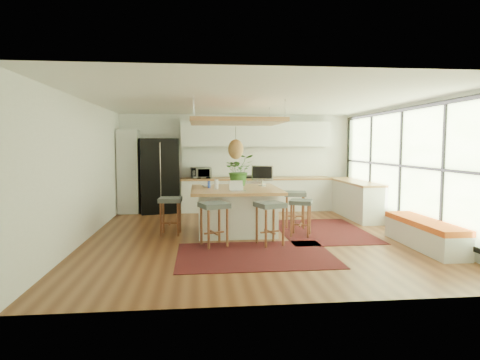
{
  "coord_description": "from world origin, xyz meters",
  "views": [
    {
      "loc": [
        -1.06,
        -7.91,
        1.83
      ],
      "look_at": [
        -0.2,
        0.5,
        1.1
      ],
      "focal_mm": 30.01,
      "sensor_mm": 36.0,
      "label": 1
    }
  ],
  "objects": [
    {
      "name": "back_counter_top",
      "position": [
        0.55,
        3.18,
        0.9
      ],
      "size": [
        4.24,
        0.64,
        0.05
      ],
      "primitive_type": "cube",
      "color": "#975F35",
      "rests_on": "back_counter_base"
    },
    {
      "name": "rug_near",
      "position": [
        -0.14,
        -1.41,
        0.01
      ],
      "size": [
        2.6,
        1.8,
        0.01
      ],
      "primitive_type": "cube",
      "color": "black",
      "rests_on": "floor"
    },
    {
      "name": "stool_near_right",
      "position": [
        0.23,
        -0.73,
        0.35
      ],
      "size": [
        0.59,
        0.59,
        0.79
      ],
      "primitive_type": null,
      "rotation": [
        0.0,
        0.0,
        0.33
      ],
      "color": "#414848",
      "rests_on": "floor"
    },
    {
      "name": "window_bench",
      "position": [
        2.95,
        -1.2,
        0.25
      ],
      "size": [
        0.52,
        2.0,
        0.5
      ],
      "primitive_type": null,
      "color": "silver",
      "rests_on": "floor"
    },
    {
      "name": "range",
      "position": [
        0.3,
        3.18,
        0.5
      ],
      "size": [
        0.76,
        0.62,
        1.0
      ],
      "primitive_type": null,
      "color": "#A5A5AA",
      "rests_on": "floor"
    },
    {
      "name": "ceiling",
      "position": [
        0.0,
        0.0,
        2.7
      ],
      "size": [
        7.0,
        7.0,
        0.0
      ],
      "primitive_type": "plane",
      "rotation": [
        3.14,
        0.0,
        0.0
      ],
      "color": "white",
      "rests_on": "ground"
    },
    {
      "name": "wall_back",
      "position": [
        0.0,
        3.5,
        1.35
      ],
      "size": [
        6.5,
        0.0,
        6.5
      ],
      "primitive_type": "plane",
      "rotation": [
        1.57,
        0.0,
        0.0
      ],
      "color": "silver",
      "rests_on": "ground"
    },
    {
      "name": "ceiling_panel",
      "position": [
        -0.3,
        0.4,
        2.05
      ],
      "size": [
        1.86,
        1.86,
        0.8
      ],
      "primitive_type": null,
      "color": "#975F35",
      "rests_on": "ceiling"
    },
    {
      "name": "pantry",
      "position": [
        -2.95,
        3.18,
        1.12
      ],
      "size": [
        0.55,
        0.6,
        2.25
      ],
      "primitive_type": "cube",
      "color": "silver",
      "rests_on": "floor"
    },
    {
      "name": "back_counter_base",
      "position": [
        0.55,
        3.18,
        0.44
      ],
      "size": [
        4.2,
        0.6,
        0.88
      ],
      "primitive_type": "cube",
      "color": "silver",
      "rests_on": "floor"
    },
    {
      "name": "backsplash",
      "position": [
        0.55,
        3.48,
        1.35
      ],
      "size": [
        4.2,
        0.02,
        0.8
      ],
      "primitive_type": "cube",
      "color": "white",
      "rests_on": "wall_back"
    },
    {
      "name": "monitor",
      "position": [
        0.34,
        0.89,
        1.19
      ],
      "size": [
        0.53,
        0.38,
        0.46
      ],
      "primitive_type": null,
      "rotation": [
        0.0,
        0.0,
        -0.45
      ],
      "color": "#A5A5AA",
      "rests_on": "island"
    },
    {
      "name": "island_bottle_1",
      "position": [
        -0.7,
        0.32,
        1.03
      ],
      "size": [
        0.07,
        0.07,
        0.19
      ],
      "primitive_type": "cylinder",
      "color": "silver",
      "rests_on": "island"
    },
    {
      "name": "island_plant",
      "position": [
        -0.18,
        0.9,
        1.21
      ],
      "size": [
        0.72,
        0.78,
        0.55
      ],
      "primitive_type": "imported",
      "rotation": [
        0.0,
        0.0,
        0.13
      ],
      "color": "#1E4C19",
      "rests_on": "island"
    },
    {
      "name": "stool_right_front",
      "position": [
        0.97,
        -0.08,
        0.35
      ],
      "size": [
        0.57,
        0.57,
        0.74
      ],
      "primitive_type": null,
      "rotation": [
        0.0,
        0.0,
        1.2
      ],
      "color": "#414848",
      "rests_on": "floor"
    },
    {
      "name": "fridge",
      "position": [
        -2.17,
        3.15,
        0.93
      ],
      "size": [
        1.16,
        1.0,
        2.02
      ],
      "primitive_type": null,
      "rotation": [
        0.0,
        0.0,
        0.24
      ],
      "color": "black",
      "rests_on": "floor"
    },
    {
      "name": "rug_right",
      "position": [
        1.55,
        0.34,
        0.01
      ],
      "size": [
        1.8,
        2.6,
        0.01
      ],
      "primitive_type": "cube",
      "color": "black",
      "rests_on": "floor"
    },
    {
      "name": "island_bowl",
      "position": [
        -0.9,
        0.77,
        0.96
      ],
      "size": [
        0.28,
        0.28,
        0.06
      ],
      "primitive_type": "imported",
      "rotation": [
        0.0,
        0.0,
        0.24
      ],
      "color": "silver",
      "rests_on": "island"
    },
    {
      "name": "stool_right_back",
      "position": [
        1.07,
        0.79,
        0.35
      ],
      "size": [
        0.56,
        0.56,
        0.8
      ],
      "primitive_type": null,
      "rotation": [
        0.0,
        0.0,
        1.37
      ],
      "color": "#414848",
      "rests_on": "floor"
    },
    {
      "name": "wall_left",
      "position": [
        -3.25,
        0.0,
        1.35
      ],
      "size": [
        0.0,
        7.0,
        7.0
      ],
      "primitive_type": "plane",
      "rotation": [
        1.57,
        0.0,
        1.57
      ],
      "color": "silver",
      "rests_on": "ground"
    },
    {
      "name": "upper_cabinets",
      "position": [
        0.55,
        3.32,
        2.15
      ],
      "size": [
        4.2,
        0.34,
        0.7
      ],
      "primitive_type": "cube",
      "color": "silver",
      "rests_on": "wall_back"
    },
    {
      "name": "right_counter_top",
      "position": [
        2.93,
        2.0,
        0.9
      ],
      "size": [
        0.64,
        2.54,
        0.05
      ],
      "primitive_type": "cube",
      "color": "#975F35",
      "rests_on": "right_counter_base"
    },
    {
      "name": "island_bottle_0",
      "position": [
        -0.85,
        0.57,
        1.03
      ],
      "size": [
        0.07,
        0.07,
        0.19
      ],
      "primitive_type": "cylinder",
      "color": "blue",
      "rests_on": "island"
    },
    {
      "name": "right_counter_base",
      "position": [
        2.93,
        2.0,
        0.44
      ],
      "size": [
        0.6,
        2.5,
        0.88
      ],
      "primitive_type": "cube",
      "color": "silver",
      "rests_on": "floor"
    },
    {
      "name": "stool_left_side",
      "position": [
        -1.65,
        0.34,
        0.35
      ],
      "size": [
        0.48,
        0.48,
        0.76
      ],
      "primitive_type": null,
      "rotation": [
        0.0,
        0.0,
        -1.63
      ],
      "color": "#414848",
      "rests_on": "floor"
    },
    {
      "name": "wall_front",
      "position": [
        0.0,
        -3.5,
        1.35
      ],
      "size": [
        6.5,
        0.0,
        6.5
      ],
      "primitive_type": "plane",
      "rotation": [
        -1.57,
        0.0,
        0.0
      ],
      "color": "silver",
      "rests_on": "ground"
    },
    {
      "name": "laptop",
      "position": [
        -0.31,
        -0.04,
        1.05
      ],
      "size": [
        0.34,
        0.35,
        0.22
      ],
      "primitive_type": null,
      "rotation": [
        0.0,
        0.0,
        0.18
      ],
      "color": "#A5A5AA",
      "rests_on": "island"
    },
    {
      "name": "wall_right",
      "position": [
        3.25,
        0.0,
        1.35
      ],
      "size": [
        0.0,
        7.0,
        7.0
      ],
      "primitive_type": "plane",
      "rotation": [
        1.57,
        0.0,
        -1.57
      ],
      "color": "silver",
      "rests_on": "ground"
    },
    {
      "name": "floor",
      "position": [
        0.0,
        0.0,
        0.0
      ],
      "size": [
        7.0,
        7.0,
        0.0
      ],
      "primitive_type": "plane",
      "color": "#552C18",
      "rests_on": "ground"
    },
    {
      "name": "window_wall",
      "position": [
        3.22,
        0.0,
        1.4
      ],
      "size": [
        0.1,
        6.2,
        2.6
      ],
      "primitive_type": null,
      "color": "black",
      "rests_on": "wall_right"
    },
    {
      "name": "island",
      "position": [
        -0.3,
        0.47,
        0.47
      ],
      "size": [
        1.85,
        1.85,
        0.93
      ],
      "primitive_type": null,
      "color": "#975F35",
      "rests_on": "floor"
    },
    {
      "name": "stool_near_left",
      "position": [
        -0.8,
        -0.72,
        0.35
      ],
      "size": [
        0.61,
        0.61,
        0.8
      ],
      "primitive_type": null,
      "rotation": [
        0.0,
        0.0,
        0.36
      ],
      "color": "#414848",
      "rests_on": "floor"
    },
    {
      "name": "microwave",
      "position": [
        -1.01,
        3.16,
        1.11
      ],
      "size": [
        0.57,
        0.36,
        0.37
      ],
      "primitive_type": "imported",
      "rotation": [
        0.0,
        0.0,
        0.11
      ],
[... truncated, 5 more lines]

